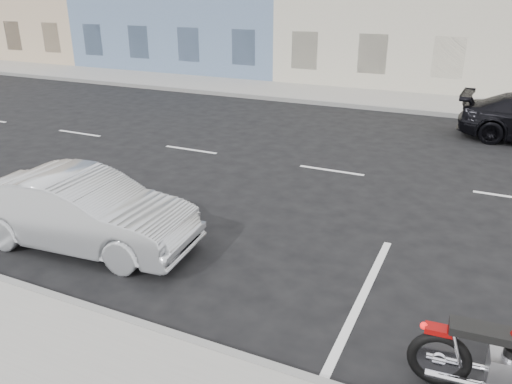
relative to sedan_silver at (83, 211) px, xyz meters
The scene contains 4 objects.
ground 7.22m from the sedan_silver, 49.51° to the left, with size 120.00×120.00×0.00m, color black.
sidewalk_far 14.18m from the sedan_silver, 91.34° to the left, with size 80.00×3.40×0.15m, color gray.
curb_far 12.49m from the sedan_silver, 91.52° to the left, with size 80.00×0.12×0.16m, color gray.
sedan_silver is the anchor object (origin of this frame).
Camera 1 is at (1.18, -11.12, 4.07)m, focal length 35.00 mm.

